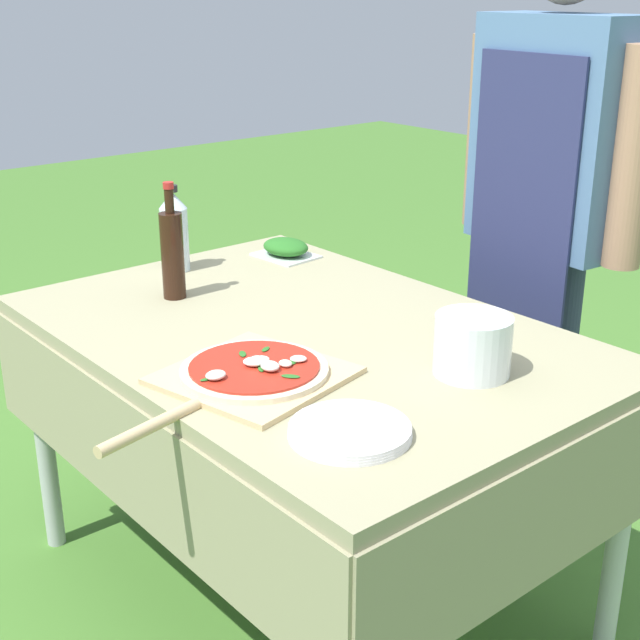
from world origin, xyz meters
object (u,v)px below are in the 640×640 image
(prep_table, at_px, (304,363))
(herb_container, at_px, (286,248))
(water_bottle, at_px, (174,231))
(plate_stack, at_px, (350,431))
(pizza_on_peel, at_px, (250,374))
(oil_bottle, at_px, (172,253))
(person_cook, at_px, (547,193))
(mixing_tub, at_px, (473,345))

(prep_table, relative_size, herb_container, 7.58)
(water_bottle, bearing_deg, plate_stack, -15.04)
(herb_container, bearing_deg, pizza_on_peel, -42.67)
(prep_table, relative_size, water_bottle, 5.79)
(prep_table, height_order, water_bottle, water_bottle)
(oil_bottle, height_order, water_bottle, oil_bottle)
(person_cook, height_order, mixing_tub, person_cook)
(oil_bottle, bearing_deg, water_bottle, 147.57)
(prep_table, distance_m, pizza_on_peel, 0.32)
(herb_container, relative_size, plate_stack, 0.83)
(water_bottle, relative_size, mixing_tub, 1.51)
(prep_table, height_order, pizza_on_peel, pizza_on_peel)
(oil_bottle, bearing_deg, mixing_tub, 15.24)
(herb_container, distance_m, mixing_tub, 0.93)
(prep_table, xyz_separation_m, herb_container, (-0.49, 0.33, 0.11))
(person_cook, relative_size, mixing_tub, 10.23)
(person_cook, bearing_deg, mixing_tub, 122.12)
(person_cook, relative_size, herb_container, 8.85)
(plate_stack, bearing_deg, person_cook, 109.89)
(mixing_tub, bearing_deg, herb_container, 166.28)
(pizza_on_peel, bearing_deg, prep_table, 107.92)
(herb_container, xyz_separation_m, mixing_tub, (0.90, -0.22, 0.04))
(water_bottle, bearing_deg, prep_table, -1.42)
(plate_stack, bearing_deg, pizza_on_peel, 179.38)
(oil_bottle, xyz_separation_m, plate_stack, (0.84, -0.15, -0.11))
(oil_bottle, distance_m, herb_container, 0.46)
(herb_container, bearing_deg, oil_bottle, -77.01)
(prep_table, distance_m, mixing_tub, 0.45)
(pizza_on_peel, distance_m, mixing_tub, 0.46)
(water_bottle, distance_m, mixing_tub, 1.00)
(prep_table, bearing_deg, herb_container, 146.04)
(person_cook, height_order, herb_container, person_cook)
(pizza_on_peel, height_order, plate_stack, pizza_on_peel)
(water_bottle, relative_size, herb_container, 1.31)
(person_cook, distance_m, mixing_tub, 0.78)
(water_bottle, bearing_deg, herb_container, 73.09)
(water_bottle, bearing_deg, mixing_tub, 5.35)
(prep_table, distance_m, water_bottle, 0.62)
(prep_table, relative_size, person_cook, 0.86)
(person_cook, xyz_separation_m, mixing_tub, (0.34, -0.68, -0.16))
(pizza_on_peel, xyz_separation_m, plate_stack, (0.31, -0.00, -0.00))
(mixing_tub, bearing_deg, person_cook, 116.44)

